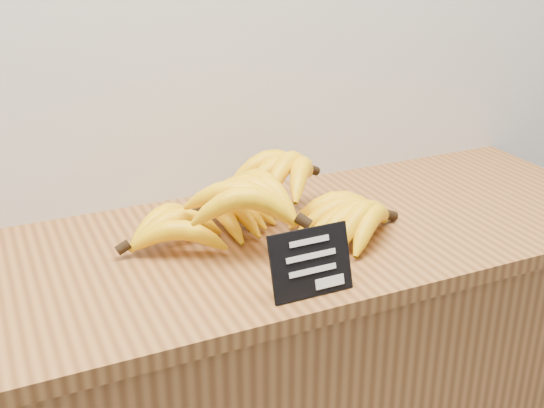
# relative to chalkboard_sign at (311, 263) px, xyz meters

# --- Properties ---
(counter_top) EXTENTS (1.54, 0.54, 0.03)m
(counter_top) POSITION_rel_chalkboard_sign_xyz_m (0.01, 0.21, -0.07)
(counter_top) COLOR #98622F
(counter_top) RESTS_ON counter
(chalkboard_sign) EXTENTS (0.14, 0.04, 0.11)m
(chalkboard_sign) POSITION_rel_chalkboard_sign_xyz_m (0.00, 0.00, 0.00)
(chalkboard_sign) COLOR black
(chalkboard_sign) RESTS_ON counter_top
(banana_pile) EXTENTS (0.54, 0.34, 0.13)m
(banana_pile) POSITION_rel_chalkboard_sign_xyz_m (0.02, 0.22, 0.01)
(banana_pile) COLOR yellow
(banana_pile) RESTS_ON counter_top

